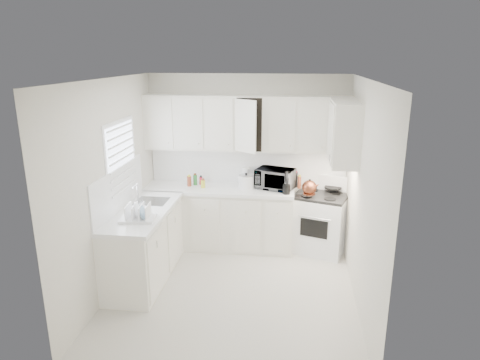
% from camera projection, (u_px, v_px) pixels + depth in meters
% --- Properties ---
extents(floor, '(3.20, 3.20, 0.00)m').
position_uv_depth(floor, '(233.00, 290.00, 5.43)').
color(floor, beige).
rests_on(floor, ground).
extents(ceiling, '(3.20, 3.20, 0.00)m').
position_uv_depth(ceiling, '(232.00, 79.00, 4.70)').
color(ceiling, white).
rests_on(ceiling, ground).
extents(wall_back, '(3.00, 0.00, 3.00)m').
position_uv_depth(wall_back, '(247.00, 161.00, 6.59)').
color(wall_back, silver).
rests_on(wall_back, ground).
extents(wall_front, '(3.00, 0.00, 3.00)m').
position_uv_depth(wall_front, '(205.00, 251.00, 3.54)').
color(wall_front, silver).
rests_on(wall_front, ground).
extents(wall_left, '(0.00, 3.20, 3.20)m').
position_uv_depth(wall_left, '(111.00, 188.00, 5.24)').
color(wall_left, silver).
rests_on(wall_left, ground).
extents(wall_right, '(0.00, 3.20, 3.20)m').
position_uv_depth(wall_right, '(363.00, 197.00, 4.89)').
color(wall_right, silver).
rests_on(wall_right, ground).
extents(window_blinds, '(0.06, 0.96, 1.06)m').
position_uv_depth(window_blinds, '(122.00, 161.00, 5.50)').
color(window_blinds, white).
rests_on(window_blinds, wall_left).
extents(lower_cabinets_back, '(2.22, 0.60, 0.90)m').
position_uv_depth(lower_cabinets_back, '(220.00, 218.00, 6.59)').
color(lower_cabinets_back, silver).
rests_on(lower_cabinets_back, floor).
extents(lower_cabinets_left, '(0.60, 1.60, 0.90)m').
position_uv_depth(lower_cabinets_left, '(145.00, 246.00, 5.64)').
color(lower_cabinets_left, silver).
rests_on(lower_cabinets_left, floor).
extents(countertop_back, '(2.24, 0.64, 0.05)m').
position_uv_depth(countertop_back, '(219.00, 189.00, 6.44)').
color(countertop_back, white).
rests_on(countertop_back, lower_cabinets_back).
extents(countertop_left, '(0.64, 1.62, 0.05)m').
position_uv_depth(countertop_left, '(143.00, 212.00, 5.50)').
color(countertop_left, white).
rests_on(countertop_left, lower_cabinets_left).
extents(backsplash_back, '(2.98, 0.02, 0.55)m').
position_uv_depth(backsplash_back, '(247.00, 166.00, 6.60)').
color(backsplash_back, white).
rests_on(backsplash_back, wall_back).
extents(backsplash_left, '(0.02, 1.60, 0.55)m').
position_uv_depth(backsplash_left, '(119.00, 189.00, 5.45)').
color(backsplash_left, white).
rests_on(backsplash_left, wall_left).
extents(upper_cabinets_back, '(3.00, 0.33, 0.80)m').
position_uv_depth(upper_cabinets_back, '(246.00, 150.00, 6.38)').
color(upper_cabinets_back, silver).
rests_on(upper_cabinets_back, wall_back).
extents(upper_cabinets_right, '(0.33, 0.90, 0.80)m').
position_uv_depth(upper_cabinets_right, '(342.00, 163.00, 5.63)').
color(upper_cabinets_right, silver).
rests_on(upper_cabinets_right, wall_right).
extents(sink, '(0.42, 0.38, 0.30)m').
position_uv_depth(sink, '(151.00, 193.00, 5.79)').
color(sink, gray).
rests_on(sink, countertop_left).
extents(stove, '(0.89, 0.81, 1.14)m').
position_uv_depth(stove, '(320.00, 215.00, 6.38)').
color(stove, white).
rests_on(stove, floor).
extents(tea_kettle, '(0.32, 0.29, 0.24)m').
position_uv_depth(tea_kettle, '(309.00, 186.00, 6.11)').
color(tea_kettle, maroon).
rests_on(tea_kettle, stove).
extents(frying_pan, '(0.39, 0.49, 0.04)m').
position_uv_depth(frying_pan, '(333.00, 187.00, 6.40)').
color(frying_pan, black).
rests_on(frying_pan, stove).
extents(microwave, '(0.60, 0.45, 0.36)m').
position_uv_depth(microwave, '(275.00, 177.00, 6.34)').
color(microwave, gray).
rests_on(microwave, countertop_back).
extents(rice_cooker, '(0.24, 0.24, 0.23)m').
position_uv_depth(rice_cooker, '(246.00, 181.00, 6.38)').
color(rice_cooker, white).
rests_on(rice_cooker, countertop_back).
extents(paper_towel, '(0.12, 0.12, 0.27)m').
position_uv_depth(paper_towel, '(246.00, 176.00, 6.53)').
color(paper_towel, white).
rests_on(paper_towel, countertop_back).
extents(utensil_crock, '(0.15, 0.15, 0.35)m').
position_uv_depth(utensil_crock, '(287.00, 182.00, 6.09)').
color(utensil_crock, black).
rests_on(utensil_crock, countertop_back).
extents(dish_rack, '(0.43, 0.34, 0.22)m').
position_uv_depth(dish_rack, '(137.00, 211.00, 5.14)').
color(dish_rack, white).
rests_on(dish_rack, countertop_left).
extents(spice_left_0, '(0.06, 0.06, 0.13)m').
position_uv_depth(spice_left_0, '(191.00, 180.00, 6.60)').
color(spice_left_0, '#964329').
rests_on(spice_left_0, countertop_back).
extents(spice_left_1, '(0.06, 0.06, 0.13)m').
position_uv_depth(spice_left_1, '(194.00, 182.00, 6.50)').
color(spice_left_1, '#27772F').
rests_on(spice_left_1, countertop_back).
extents(spice_left_2, '(0.06, 0.06, 0.13)m').
position_uv_depth(spice_left_2, '(200.00, 180.00, 6.58)').
color(spice_left_2, red).
rests_on(spice_left_2, countertop_back).
extents(spice_left_3, '(0.06, 0.06, 0.13)m').
position_uv_depth(spice_left_3, '(204.00, 182.00, 6.49)').
color(spice_left_3, yellow).
rests_on(spice_left_3, countertop_back).
extents(sauce_right_0, '(0.06, 0.06, 0.19)m').
position_uv_depth(sauce_right_0, '(285.00, 180.00, 6.46)').
color(sauce_right_0, red).
rests_on(sauce_right_0, countertop_back).
extents(sauce_right_1, '(0.06, 0.06, 0.19)m').
position_uv_depth(sauce_right_1, '(288.00, 182.00, 6.39)').
color(sauce_right_1, yellow).
rests_on(sauce_right_1, countertop_back).
extents(sauce_right_2, '(0.06, 0.06, 0.19)m').
position_uv_depth(sauce_right_2, '(292.00, 181.00, 6.44)').
color(sauce_right_2, brown).
rests_on(sauce_right_2, countertop_back).
extents(sauce_right_3, '(0.06, 0.06, 0.19)m').
position_uv_depth(sauce_right_3, '(296.00, 182.00, 6.38)').
color(sauce_right_3, black).
rests_on(sauce_right_3, countertop_back).
extents(sauce_right_4, '(0.06, 0.06, 0.19)m').
position_uv_depth(sauce_right_4, '(299.00, 181.00, 6.43)').
color(sauce_right_4, '#964329').
rests_on(sauce_right_4, countertop_back).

